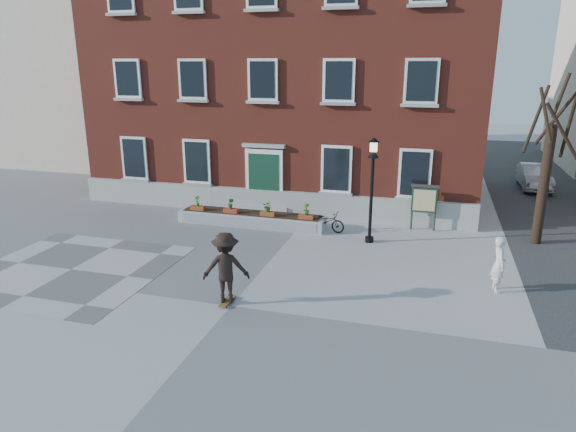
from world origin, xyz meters
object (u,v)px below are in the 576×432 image
(bicycle, at_px, (326,221))
(notice_board, at_px, (424,200))
(parked_car, at_px, (534,177))
(skateboarder, at_px, (226,267))
(bystander, at_px, (499,264))
(lamp_post, at_px, (372,176))

(bicycle, bearing_deg, notice_board, -59.27)
(parked_car, distance_m, skateboarder, 20.30)
(bystander, height_order, notice_board, notice_board)
(parked_car, distance_m, bystander, 14.75)
(bicycle, height_order, skateboarder, skateboarder)
(bicycle, bearing_deg, bystander, -111.46)
(skateboarder, bearing_deg, lamp_post, 63.17)
(notice_board, xyz_separation_m, skateboarder, (-5.03, -8.28, -0.19))
(bicycle, xyz_separation_m, skateboarder, (-1.32, -7.10, 0.66))
(lamp_post, relative_size, notice_board, 2.10)
(bystander, bearing_deg, skateboarder, 102.19)
(parked_car, height_order, skateboarder, skateboarder)
(bicycle, height_order, parked_car, parked_car)
(bicycle, distance_m, lamp_post, 2.94)
(notice_board, bearing_deg, skateboarder, -121.29)
(lamp_post, bearing_deg, skateboarder, -116.83)
(parked_car, height_order, lamp_post, lamp_post)
(bystander, height_order, skateboarder, skateboarder)
(parked_car, bearing_deg, bystander, -103.20)
(bystander, xyz_separation_m, lamp_post, (-4.16, 3.29, 1.70))
(bystander, height_order, lamp_post, lamp_post)
(parked_car, distance_m, notice_board, 10.63)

